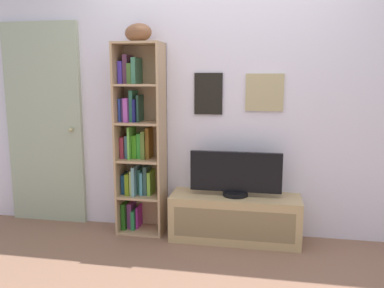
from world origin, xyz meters
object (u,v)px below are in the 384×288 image
(tv_stand, at_px, (235,218))
(television, at_px, (236,174))
(bookshelf, at_px, (138,143))
(football, at_px, (138,33))
(door, at_px, (44,125))

(tv_stand, xyz_separation_m, television, (0.00, 0.00, 0.40))
(bookshelf, xyz_separation_m, tv_stand, (0.91, -0.07, -0.63))
(bookshelf, bearing_deg, television, -4.56)
(bookshelf, relative_size, football, 6.23)
(tv_stand, height_order, television, television)
(television, relative_size, door, 0.41)
(bookshelf, bearing_deg, door, 174.95)
(tv_stand, bearing_deg, bookshelf, 175.37)
(bookshelf, xyz_separation_m, door, (-0.99, 0.09, 0.14))
(door, bearing_deg, television, -4.81)
(tv_stand, relative_size, television, 1.43)
(bookshelf, height_order, television, bookshelf)
(football, height_order, television, football)
(tv_stand, xyz_separation_m, door, (-1.90, 0.16, 0.78))
(door, bearing_deg, football, -6.74)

